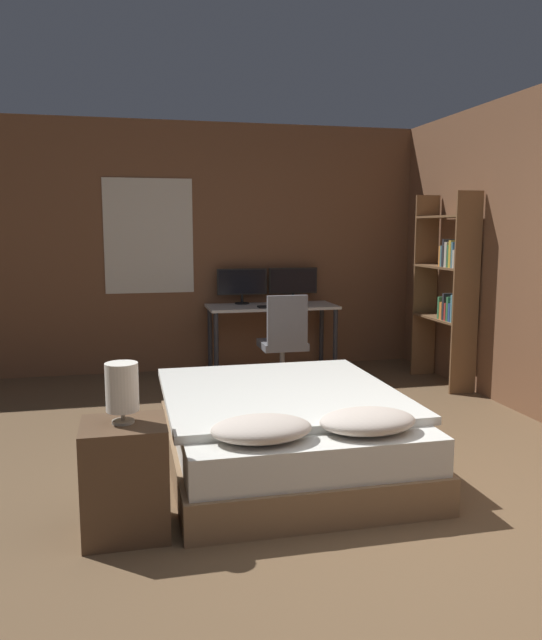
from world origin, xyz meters
name	(u,v)px	position (x,y,z in m)	size (l,w,h in m)	color
ground_plane	(431,553)	(0.00, 0.00, 0.00)	(20.00, 20.00, 0.00)	brown
wall_back	(253,248)	(-0.01, 4.30, 1.35)	(12.00, 0.08, 2.70)	brown
bed	(284,430)	(-0.42, 1.26, 0.25)	(1.53, 1.94, 0.57)	#846647
nightstand	(125,478)	(-1.44, 0.55, 0.29)	(0.43, 0.40, 0.59)	brown
bedside_lamp	(122,388)	(-1.44, 0.55, 0.77)	(0.17, 0.17, 0.31)	gray
desk	(272,314)	(0.12, 3.94, 0.64)	(1.39, 0.59, 0.74)	beige
monitor_left	(242,283)	(-0.17, 4.13, 0.97)	(0.55, 0.16, 0.39)	black
monitor_right	(293,282)	(0.41, 4.13, 0.97)	(0.55, 0.16, 0.39)	black
keyboard	(276,306)	(0.12, 3.74, 0.75)	(0.38, 0.13, 0.02)	black
computer_mouse	(301,305)	(0.40, 3.74, 0.76)	(0.07, 0.05, 0.04)	black
office_chair	(284,353)	(0.05, 3.15, 0.37)	(0.52, 0.52, 0.95)	black
bookshelf	(449,281)	(1.69, 2.98, 1.05)	(0.27, 0.85, 1.91)	brown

